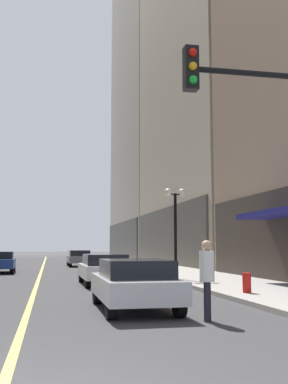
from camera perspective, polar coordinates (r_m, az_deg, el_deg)
ground_plane at (r=40.36m, az=-12.30°, el=-8.87°), size 200.00×200.00×0.00m
sidewalk_right at (r=41.09m, az=-0.58°, el=-8.88°), size 4.50×78.00×0.15m
lane_centre_stripe at (r=40.36m, az=-12.30°, el=-8.87°), size 0.16×70.00×0.01m
building_right_far at (r=74.84m, az=1.64°, el=19.67°), size 10.75×26.00×69.89m
storefront_awning_right at (r=19.26m, az=17.09°, el=-2.44°), size 1.60×6.30×3.12m
car_silver at (r=12.43m, az=-1.18°, el=-11.06°), size 1.89×4.25×1.32m
car_white at (r=20.47m, az=-4.92°, el=-9.30°), size 2.00×4.30×1.32m
car_blue at (r=30.90m, az=-17.25°, el=-8.12°), size 1.95×4.36×1.32m
car_grey at (r=39.08m, az=-7.99°, el=-7.99°), size 1.90×4.17×1.32m
pedestrian_in_white_shirt at (r=10.74m, az=7.74°, el=-9.88°), size 0.46×0.46×1.80m
street_lamp_right_mid at (r=22.35m, az=3.87°, el=-2.57°), size 1.06×0.36×4.43m
fire_hydrant_right at (r=15.90m, az=12.52°, el=-11.09°), size 0.28×0.28×0.80m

